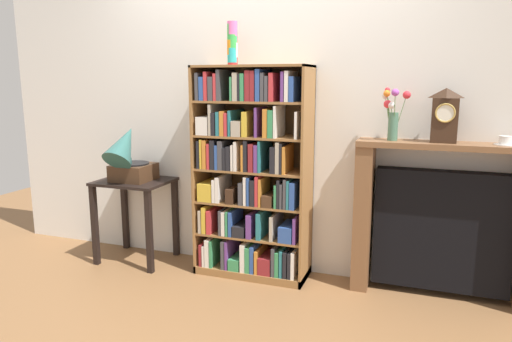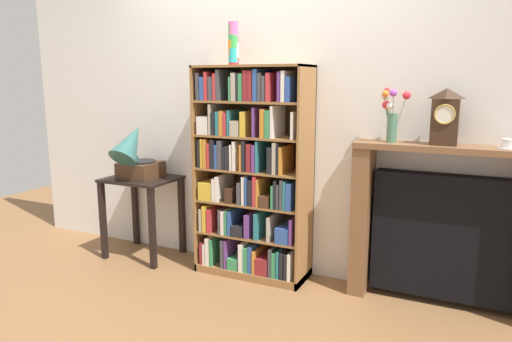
{
  "view_description": "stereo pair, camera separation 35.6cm",
  "coord_description": "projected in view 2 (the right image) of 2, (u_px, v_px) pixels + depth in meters",
  "views": [
    {
      "loc": [
        1.23,
        -3.23,
        1.52
      ],
      "look_at": [
        0.03,
        0.09,
        0.83
      ],
      "focal_mm": 33.02,
      "sensor_mm": 36.0,
      "label": 1
    },
    {
      "loc": [
        1.55,
        -3.09,
        1.52
      ],
      "look_at": [
        0.03,
        0.09,
        0.83
      ],
      "focal_mm": 33.02,
      "sensor_mm": 36.0,
      "label": 2
    }
  ],
  "objects": [
    {
      "name": "ground_plane",
      "position": [
        248.0,
        278.0,
        3.69
      ],
      "size": [
        8.16,
        6.4,
        0.02
      ],
      "primitive_type": "cube",
      "color": "brown"
    },
    {
      "name": "wall_back",
      "position": [
        285.0,
        108.0,
        3.64
      ],
      "size": [
        5.16,
        0.08,
        2.6
      ],
      "primitive_type": "cube",
      "color": "silver",
      "rests_on": "ground"
    },
    {
      "name": "bookshelf",
      "position": [
        250.0,
        177.0,
        3.62
      ],
      "size": [
        0.88,
        0.36,
        1.62
      ],
      "color": "olive",
      "rests_on": "ground"
    },
    {
      "name": "cup_stack",
      "position": [
        233.0,
        44.0,
        3.49
      ],
      "size": [
        0.08,
        0.08,
        0.32
      ],
      "color": "red",
      "rests_on": "bookshelf"
    },
    {
      "name": "side_table_left",
      "position": [
        142.0,
        197.0,
        4.05
      ],
      "size": [
        0.58,
        0.48,
        0.7
      ],
      "color": "black",
      "rests_on": "ground"
    },
    {
      "name": "gramophone",
      "position": [
        135.0,
        154.0,
        3.92
      ],
      "size": [
        0.31,
        0.46,
        0.51
      ],
      "color": "#472D1C",
      "rests_on": "side_table_left"
    },
    {
      "name": "fireplace_mantel",
      "position": [
        443.0,
        228.0,
        3.14
      ],
      "size": [
        1.2,
        0.26,
        1.1
      ],
      "color": "brown",
      "rests_on": "ground"
    },
    {
      "name": "mantel_clock",
      "position": [
        445.0,
        117.0,
        3.0
      ],
      "size": [
        0.17,
        0.12,
        0.36
      ],
      "color": "#382316",
      "rests_on": "fireplace_mantel"
    },
    {
      "name": "flower_vase",
      "position": [
        392.0,
        114.0,
        3.13
      ],
      "size": [
        0.19,
        0.15,
        0.36
      ],
      "color": "#4C7A60",
      "rests_on": "fireplace_mantel"
    },
    {
      "name": "teacup_with_saucer",
      "position": [
        509.0,
        144.0,
        2.87
      ],
      "size": [
        0.14,
        0.14,
        0.06
      ],
      "color": "white",
      "rests_on": "fireplace_mantel"
    }
  ]
}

